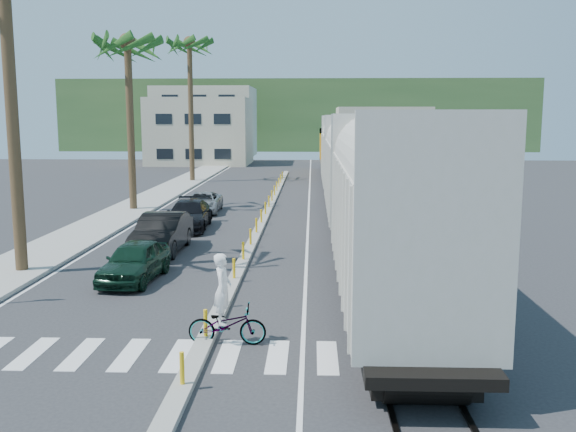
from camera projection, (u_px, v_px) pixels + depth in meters
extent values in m
plane|color=#28282B|center=(212.00, 329.00, 17.49)|extent=(140.00, 140.00, 0.00)
cube|color=gray|center=(143.00, 203.00, 42.48)|extent=(3.00, 90.00, 0.15)
cube|color=black|center=(334.00, 199.00, 44.97)|extent=(0.12, 100.00, 0.06)
cube|color=black|center=(355.00, 199.00, 44.92)|extent=(0.12, 100.00, 0.06)
cube|color=gray|center=(265.00, 215.00, 37.23)|extent=(0.45, 60.00, 0.15)
cylinder|color=yellow|center=(182.00, 368.00, 13.46)|extent=(0.10, 0.10, 0.70)
cylinder|color=yellow|center=(206.00, 323.00, 16.42)|extent=(0.10, 0.10, 0.70)
cylinder|color=yellow|center=(222.00, 291.00, 19.39)|extent=(0.10, 0.10, 0.70)
cylinder|color=yellow|center=(234.00, 268.00, 22.35)|extent=(0.10, 0.10, 0.70)
cylinder|color=yellow|center=(243.00, 251.00, 25.31)|extent=(0.10, 0.10, 0.70)
cylinder|color=yellow|center=(250.00, 237.00, 28.27)|extent=(0.10, 0.10, 0.70)
cylinder|color=yellow|center=(256.00, 225.00, 31.24)|extent=(0.10, 0.10, 0.70)
cylinder|color=yellow|center=(261.00, 216.00, 34.20)|extent=(0.10, 0.10, 0.70)
cylinder|color=yellow|center=(265.00, 208.00, 37.16)|extent=(0.10, 0.10, 0.70)
cylinder|color=yellow|center=(269.00, 201.00, 40.12)|extent=(0.10, 0.10, 0.70)
cylinder|color=yellow|center=(272.00, 195.00, 43.09)|extent=(0.10, 0.10, 0.70)
cylinder|color=yellow|center=(274.00, 190.00, 46.05)|extent=(0.10, 0.10, 0.70)
cylinder|color=yellow|center=(277.00, 186.00, 49.01)|extent=(0.10, 0.10, 0.70)
cylinder|color=yellow|center=(279.00, 182.00, 51.97)|extent=(0.10, 0.10, 0.70)
cylinder|color=yellow|center=(281.00, 179.00, 54.94)|extent=(0.10, 0.10, 0.70)
cylinder|color=yellow|center=(282.00, 175.00, 57.90)|extent=(0.10, 0.10, 0.70)
cube|color=silver|center=(199.00, 355.00, 15.51)|extent=(14.00, 2.20, 0.01)
cube|color=silver|center=(169.00, 204.00, 42.43)|extent=(0.12, 90.00, 0.01)
cube|color=silver|center=(309.00, 205.00, 42.08)|extent=(0.12, 90.00, 0.01)
cube|color=#B4B3A5|center=(392.00, 224.00, 18.26)|extent=(3.00, 12.88, 3.40)
cylinder|color=#B4B3A5|center=(394.00, 164.00, 18.00)|extent=(2.90, 12.58, 2.90)
cube|color=black|center=(390.00, 299.00, 18.60)|extent=(2.60, 12.88, 1.00)
cube|color=#B4B3A5|center=(357.00, 176.00, 33.08)|extent=(3.00, 12.88, 3.40)
cylinder|color=#B4B3A5|center=(357.00, 143.00, 32.82)|extent=(2.90, 12.58, 2.90)
cube|color=black|center=(356.00, 218.00, 33.41)|extent=(2.60, 12.88, 1.00)
cube|color=#B4B3A5|center=(343.00, 158.00, 47.89)|extent=(3.00, 12.88, 3.40)
cylinder|color=#B4B3A5|center=(343.00, 135.00, 47.63)|extent=(2.90, 12.58, 2.90)
cube|color=black|center=(343.00, 187.00, 48.23)|extent=(2.60, 12.88, 1.00)
cube|color=#4C4C4F|center=(335.00, 164.00, 63.94)|extent=(3.00, 17.00, 0.50)
cube|color=#BD7F12|center=(336.00, 149.00, 62.72)|extent=(2.70, 12.24, 2.60)
cube|color=#BD7F12|center=(334.00, 143.00, 69.37)|extent=(3.00, 3.74, 3.20)
cube|color=black|center=(335.00, 170.00, 64.04)|extent=(2.60, 13.60, 0.90)
cylinder|color=brown|center=(13.00, 123.00, 22.87)|extent=(0.44, 0.44, 11.00)
cylinder|color=brown|center=(131.00, 129.00, 38.76)|extent=(0.44, 0.44, 10.00)
sphere|color=#1D4D18|center=(127.00, 41.00, 37.97)|extent=(3.20, 3.20, 3.20)
cylinder|color=brown|center=(191.00, 114.00, 56.37)|extent=(0.44, 0.44, 12.00)
sphere|color=#1D4D18|center=(189.00, 42.00, 55.43)|extent=(3.20, 3.20, 3.20)
cube|color=#BDB596|center=(201.00, 131.00, 78.52)|extent=(12.00, 10.00, 8.00)
cube|color=#BDB596|center=(206.00, 122.00, 94.24)|extent=(14.00, 12.00, 10.00)
cube|color=#BDB596|center=(382.00, 134.00, 85.63)|extent=(12.00, 10.00, 7.00)
cube|color=#385628|center=(298.00, 115.00, 115.33)|extent=(80.00, 20.00, 12.00)
imported|color=black|center=(135.00, 261.00, 22.53)|extent=(2.32, 4.41, 1.41)
imported|color=black|center=(162.00, 233.00, 27.29)|extent=(1.88, 5.06, 1.65)
imported|color=black|center=(189.00, 215.00, 32.96)|extent=(2.47, 5.24, 1.47)
imported|color=#9B9DA0|center=(203.00, 202.00, 38.69)|extent=(2.27, 4.55, 1.24)
imported|color=#9EA0A5|center=(227.00, 325.00, 16.22)|extent=(0.70, 1.98, 1.04)
imported|color=white|center=(223.00, 289.00, 16.08)|extent=(0.66, 0.43, 1.81)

